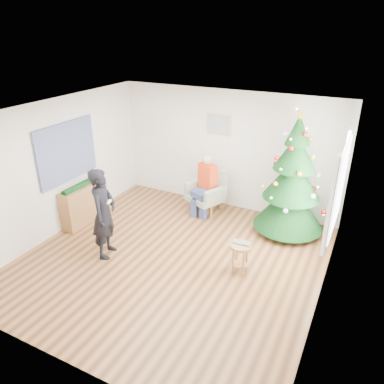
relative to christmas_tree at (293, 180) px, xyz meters
The scene contains 19 objects.
floor 2.72m from the christmas_tree, 129.22° to the right, with size 5.00×5.00×0.00m, color brown.
ceiling 2.90m from the christmas_tree, 129.22° to the right, with size 5.00×5.00×0.00m, color white.
wall_back 1.68m from the christmas_tree, 159.94° to the left, with size 5.00×5.00×0.00m, color silver.
wall_front 4.70m from the christmas_tree, 109.55° to the right, with size 5.00×5.00×0.00m, color silver.
wall_left 4.51m from the christmas_tree, 154.69° to the right, with size 5.00×5.00×0.00m, color silver.
wall_right 2.15m from the christmas_tree, 64.27° to the right, with size 5.00×5.00×0.00m, color silver.
window_panel 1.35m from the christmas_tree, 45.88° to the right, with size 0.04×1.30×1.40m, color white.
curtains 1.33m from the christmas_tree, 46.85° to the right, with size 0.05×1.75×1.50m.
christmas_tree is the anchor object (origin of this frame).
stool 1.95m from the christmas_tree, 102.41° to the right, with size 0.36×0.36×0.54m.
laptop 1.85m from the christmas_tree, 102.41° to the right, with size 0.30×0.19×0.02m, color silver.
armchair 1.95m from the christmas_tree, behind, with size 0.90×0.88×0.99m.
seated_person 1.88m from the christmas_tree, behind, with size 0.52×0.66×1.29m.
standing_man 3.55m from the christmas_tree, 139.92° to the right, with size 0.60×0.40×1.65m, color black.
game_controller 3.43m from the christmas_tree, 137.64° to the right, with size 0.04×0.13×0.04m, color white.
console 4.26m from the christmas_tree, 158.37° to the right, with size 0.30×1.00×0.80m, color brown.
garland 4.21m from the christmas_tree, 158.37° to the right, with size 0.14×0.14×0.90m, color black.
tapestry 4.37m from the christmas_tree, 158.04° to the right, with size 0.03×1.50×1.15m, color black.
framed_picture 2.00m from the christmas_tree, 163.13° to the left, with size 0.52×0.05×0.42m.
Camera 1 is at (2.81, -4.78, 3.86)m, focal length 35.00 mm.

